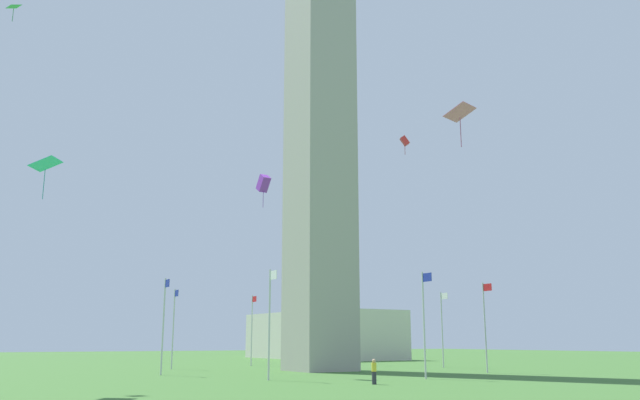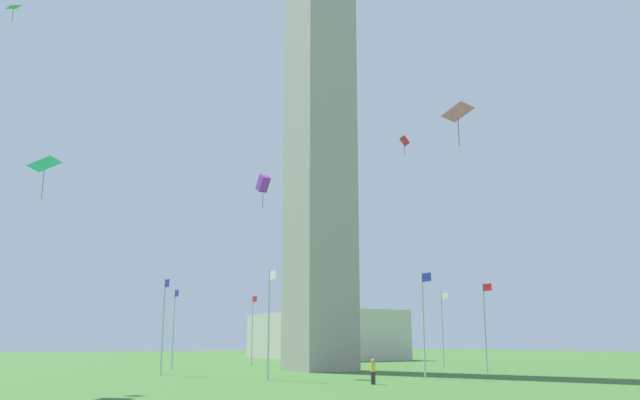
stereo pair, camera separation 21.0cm
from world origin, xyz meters
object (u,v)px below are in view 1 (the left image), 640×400
object	(u,v)px
flagpole_nw	(270,318)
kite_pink_diamond	(460,113)
kite_cyan_diamond	(46,165)
flagpole_ne	(485,323)
obelisk_monument	(320,118)
flagpole_n	(424,319)
kite_purple_box	(263,183)
distant_building	(321,336)
kite_red_box	(405,141)
person_yellow_shirt	(374,372)
flagpole_s	(252,327)
flagpole_e	(442,326)
flagpole_sw	(174,325)
kite_green_diamond	(14,7)
flagpole_w	(164,321)
flagpole_se	(352,327)

from	to	relation	value
flagpole_nw	kite_pink_diamond	xyz separation A→B (m)	(19.88, 0.51, 9.59)
kite_cyan_diamond	flagpole_ne	bearing A→B (deg)	93.67
obelisk_monument	flagpole_n	size ratio (longest dim) A/B	6.30
flagpole_n	kite_purple_box	world-z (taller)	kite_purple_box
kite_cyan_diamond	distant_building	bearing A→B (deg)	135.31
flagpole_ne	kite_purple_box	distance (m)	23.25
flagpole_n	kite_red_box	size ratio (longest dim) A/B	4.25
person_yellow_shirt	flagpole_s	bearing A→B (deg)	22.66
flagpole_nw	kite_purple_box	bearing A→B (deg)	159.92
flagpole_s	flagpole_nw	size ratio (longest dim) A/B	1.00
flagpole_ne	flagpole_e	distance (m)	11.59
obelisk_monument	kite_cyan_diamond	distance (m)	32.27
flagpole_s	kite_pink_diamond	size ratio (longest dim) A/B	3.79
flagpole_sw	person_yellow_shirt	xyz separation A→B (m)	(29.02, 3.74, -3.53)
flagpole_n	person_yellow_shirt	world-z (taller)	flagpole_n
kite_purple_box	kite_green_diamond	distance (m)	23.52
kite_pink_diamond	flagpole_w	bearing A→B (deg)	-170.81
flagpole_n	flagpole_nw	xyz separation A→B (m)	(-4.44, -10.71, 0.00)
flagpole_s	distant_building	bearing A→B (deg)	133.98
kite_cyan_diamond	distant_building	distance (m)	70.46
kite_pink_diamond	kite_red_box	bearing A→B (deg)	147.07
kite_cyan_diamond	flagpole_sw	bearing A→B (deg)	145.70
kite_green_diamond	flagpole_e	bearing A→B (deg)	93.92
flagpole_ne	kite_red_box	size ratio (longest dim) A/B	4.25
flagpole_e	flagpole_se	xyz separation A→B (m)	(-10.71, -4.44, 0.00)
flagpole_nw	kite_purple_box	size ratio (longest dim) A/B	2.72
flagpole_e	flagpole_n	bearing A→B (deg)	-45.00
flagpole_se	kite_green_diamond	bearing A→B (deg)	-70.90
flagpole_sw	kite_cyan_diamond	xyz separation A→B (m)	(23.84, -16.26, 8.66)
flagpole_nw	kite_pink_diamond	bearing A→B (deg)	1.48
kite_red_box	kite_green_diamond	distance (m)	34.58
flagpole_ne	flagpole_w	distance (m)	27.99
flagpole_s	flagpole_w	xyz separation A→B (m)	(15.15, -15.15, 0.00)
obelisk_monument	flagpole_sw	xyz separation A→B (m)	(-10.65, -10.71, -20.47)
obelisk_monument	flagpole_w	xyz separation A→B (m)	(0.06, -15.15, -20.47)
flagpole_sw	flagpole_nw	bearing A→B (deg)	-0.00
flagpole_se	person_yellow_shirt	xyz separation A→B (m)	(29.02, -17.68, -3.53)
kite_purple_box	person_yellow_shirt	bearing A→B (deg)	6.51
flagpole_s	kite_cyan_diamond	size ratio (longest dim) A/B	3.20
flagpole_n	kite_red_box	distance (m)	19.05
flagpole_se	obelisk_monument	bearing A→B (deg)	-45.16
person_yellow_shirt	kite_pink_diamond	distance (m)	18.26
obelisk_monument	kite_cyan_diamond	xyz separation A→B (m)	(13.19, -26.97, -11.81)
kite_purple_box	kite_cyan_diamond	bearing A→B (deg)	-65.49
obelisk_monument	flagpole_w	size ratio (longest dim) A/B	6.30
flagpole_ne	flagpole_sw	bearing A→B (deg)	-135.00
flagpole_se	flagpole_nw	distance (m)	30.30
flagpole_w	flagpole_nw	distance (m)	11.59
kite_green_diamond	flagpole_se	bearing A→B (deg)	109.10
kite_red_box	flagpole_n	bearing A→B (deg)	-31.88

